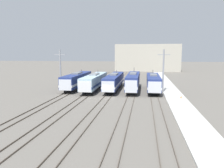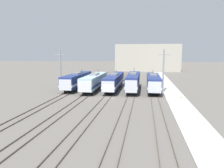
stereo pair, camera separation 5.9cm
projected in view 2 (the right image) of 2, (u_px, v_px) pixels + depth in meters
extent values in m
plane|color=#666059|center=(108.00, 97.00, 45.46)|extent=(400.00, 400.00, 0.00)
cube|color=#4C4238|center=(61.00, 95.00, 46.96)|extent=(0.07, 120.00, 0.15)
cube|color=#4C4238|center=(67.00, 95.00, 46.75)|extent=(0.07, 120.00, 0.15)
cube|color=#4C4238|center=(82.00, 96.00, 46.26)|extent=(0.07, 120.00, 0.15)
cube|color=#4C4238|center=(89.00, 96.00, 46.05)|extent=(0.07, 120.00, 0.15)
cube|color=#4C4238|center=(104.00, 96.00, 45.55)|extent=(0.07, 120.00, 0.15)
cube|color=#4C4238|center=(111.00, 97.00, 45.34)|extent=(0.07, 120.00, 0.15)
cube|color=#4C4238|center=(127.00, 97.00, 44.85)|extent=(0.07, 120.00, 0.15)
cube|color=#4C4238|center=(134.00, 97.00, 44.63)|extent=(0.07, 120.00, 0.15)
cube|color=#4C4238|center=(151.00, 98.00, 44.14)|extent=(0.07, 120.00, 0.15)
cube|color=#4C4238|center=(158.00, 98.00, 43.93)|extent=(0.07, 120.00, 0.15)
cube|color=black|center=(72.00, 89.00, 52.01)|extent=(2.58, 3.86, 0.95)
cube|color=black|center=(82.00, 84.00, 60.60)|extent=(2.58, 3.86, 0.95)
cube|color=navy|center=(77.00, 79.00, 56.04)|extent=(3.04, 17.55, 2.84)
cube|color=silver|center=(77.00, 81.00, 56.12)|extent=(3.08, 17.59, 0.51)
cube|color=silver|center=(67.00, 84.00, 48.44)|extent=(2.79, 2.17, 2.41)
cube|color=black|center=(65.00, 83.00, 47.38)|extent=(2.37, 0.08, 0.68)
cube|color=slate|center=(77.00, 73.00, 55.82)|extent=(1.67, 4.39, 0.35)
cylinder|color=#38383D|center=(82.00, 71.00, 59.56)|extent=(0.12, 0.12, 0.84)
cube|color=#232326|center=(90.00, 91.00, 50.04)|extent=(2.60, 4.05, 0.95)
cube|color=#232326|center=(99.00, 85.00, 59.06)|extent=(2.60, 4.05, 0.95)
cube|color=#9EBCCC|center=(95.00, 80.00, 54.29)|extent=(3.06, 18.41, 2.73)
cube|color=navy|center=(95.00, 83.00, 54.37)|extent=(3.10, 18.45, 0.49)
cube|color=silver|center=(86.00, 86.00, 46.08)|extent=(2.82, 1.77, 2.32)
cube|color=black|center=(85.00, 84.00, 45.22)|extent=(2.39, 0.08, 0.65)
cube|color=gray|center=(95.00, 74.00, 54.08)|extent=(1.68, 4.60, 0.35)
cylinder|color=#38383D|center=(98.00, 72.00, 58.00)|extent=(0.12, 0.12, 0.98)
cube|color=black|center=(111.00, 91.00, 50.23)|extent=(2.48, 4.21, 0.95)
cube|color=black|center=(117.00, 85.00, 59.61)|extent=(2.48, 4.21, 0.95)
cube|color=navy|center=(114.00, 80.00, 54.66)|extent=(2.92, 19.16, 2.73)
cube|color=silver|center=(114.00, 82.00, 54.74)|extent=(2.96, 19.20, 0.49)
cube|color=silver|center=(109.00, 86.00, 46.09)|extent=(2.69, 1.78, 2.32)
cube|color=black|center=(108.00, 84.00, 45.22)|extent=(2.29, 0.08, 0.65)
cube|color=slate|center=(114.00, 74.00, 54.45)|extent=(1.61, 4.79, 0.35)
cylinder|color=#38383D|center=(116.00, 72.00, 58.54)|extent=(0.12, 0.12, 0.82)
cube|color=black|center=(132.00, 92.00, 49.03)|extent=(2.30, 3.76, 0.95)
cube|color=black|center=(134.00, 86.00, 57.40)|extent=(2.30, 3.76, 0.95)
cube|color=navy|center=(133.00, 80.00, 52.93)|extent=(2.71, 17.10, 3.05)
cube|color=silver|center=(133.00, 83.00, 53.02)|extent=(2.75, 17.14, 0.55)
cube|color=silver|center=(131.00, 86.00, 45.53)|extent=(2.49, 2.12, 2.59)
cube|color=black|center=(131.00, 84.00, 44.49)|extent=(2.12, 0.08, 0.73)
cube|color=slate|center=(133.00, 73.00, 52.70)|extent=(1.49, 4.28, 0.35)
cylinder|color=#38383D|center=(134.00, 70.00, 56.31)|extent=(0.12, 0.12, 1.35)
cube|color=black|center=(154.00, 92.00, 48.53)|extent=(2.49, 3.53, 0.95)
cube|color=black|center=(152.00, 87.00, 56.39)|extent=(2.49, 3.53, 0.95)
cube|color=navy|center=(153.00, 81.00, 52.20)|extent=(2.93, 16.04, 2.77)
cube|color=silver|center=(153.00, 84.00, 52.28)|extent=(2.97, 16.08, 0.50)
cube|color=silver|center=(154.00, 87.00, 45.36)|extent=(2.69, 2.21, 2.36)
cube|color=black|center=(155.00, 85.00, 44.29)|extent=(2.29, 0.08, 0.66)
cube|color=slate|center=(153.00, 75.00, 51.98)|extent=(1.61, 4.01, 0.35)
cylinder|color=#38383D|center=(153.00, 72.00, 55.38)|extent=(0.12, 0.12, 1.11)
cylinder|color=gray|center=(60.00, 70.00, 52.75)|extent=(0.37, 0.37, 9.88)
cube|color=gray|center=(60.00, 55.00, 52.23)|extent=(2.81, 0.16, 0.16)
cylinder|color=gray|center=(163.00, 71.00, 49.17)|extent=(0.37, 0.37, 9.88)
cube|color=gray|center=(164.00, 55.00, 48.64)|extent=(2.81, 0.16, 0.16)
cube|color=beige|center=(176.00, 98.00, 43.42)|extent=(4.00, 120.00, 0.25)
cone|color=orange|center=(181.00, 97.00, 42.89)|extent=(0.29, 0.29, 0.45)
cube|color=#B2AD9E|center=(147.00, 58.00, 112.47)|extent=(32.26, 12.00, 13.48)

